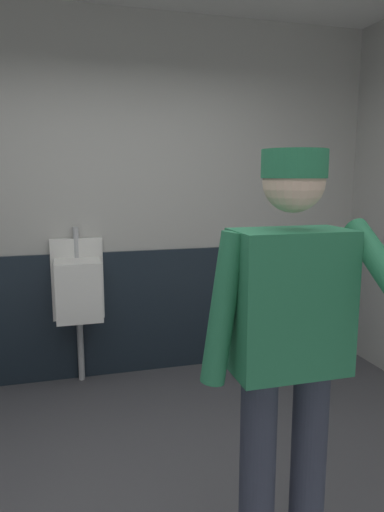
# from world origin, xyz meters

# --- Properties ---
(wall_back) EXTENTS (4.96, 0.12, 2.88)m
(wall_back) POSITION_xyz_m (0.00, 1.97, 1.44)
(wall_back) COLOR #B2B2AD
(wall_back) RESTS_ON ground_plane
(wainscot_band_back) EXTENTS (4.36, 0.03, 1.03)m
(wainscot_band_back) POSITION_xyz_m (0.00, 1.89, 0.51)
(wainscot_band_back) COLOR #19232D
(wainscot_band_back) RESTS_ON ground_plane
(urinal_solo) EXTENTS (0.40, 0.34, 1.24)m
(urinal_solo) POSITION_xyz_m (-0.29, 1.75, 0.78)
(urinal_solo) COLOR white
(urinal_solo) RESTS_ON ground_plane
(person) EXTENTS (0.65, 0.60, 1.72)m
(person) POSITION_xyz_m (0.41, -0.31, 1.02)
(person) COLOR #2D3342
(person) RESTS_ON ground_plane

